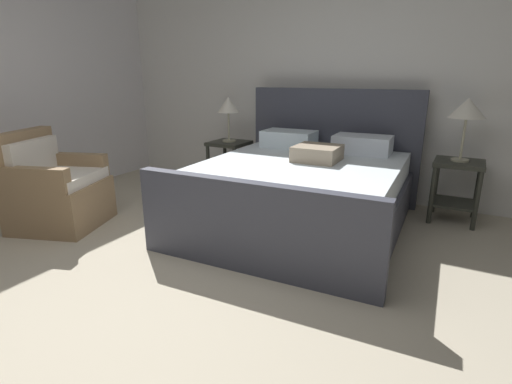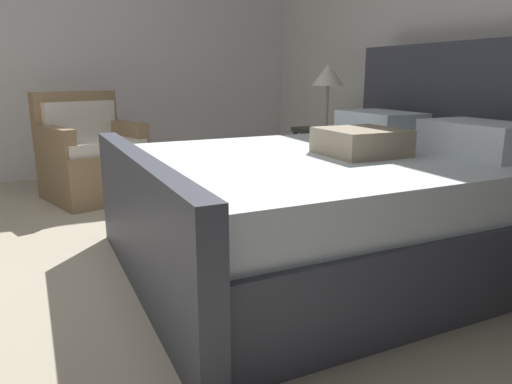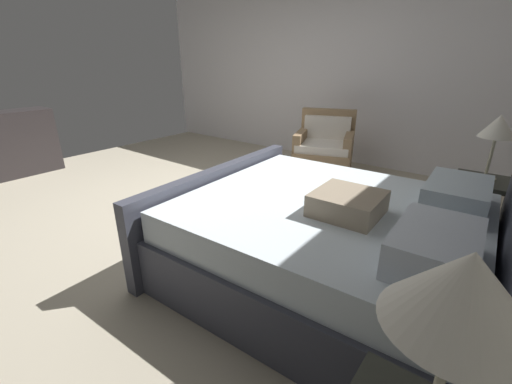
{
  "view_description": "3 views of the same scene",
  "coord_description": "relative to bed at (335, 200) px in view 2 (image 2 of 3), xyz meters",
  "views": [
    {
      "loc": [
        1.6,
        -1.44,
        1.4
      ],
      "look_at": [
        0.18,
        1.19,
        0.5
      ],
      "focal_mm": 27.62,
      "sensor_mm": 36.0,
      "label": 1
    },
    {
      "loc": [
        2.5,
        0.47,
        1.04
      ],
      "look_at": [
        0.28,
        1.43,
        0.44
      ],
      "focal_mm": 33.38,
      "sensor_mm": 36.0,
      "label": 2
    },
    {
      "loc": [
        2.27,
        2.72,
        1.54
      ],
      "look_at": [
        0.4,
        1.28,
        0.6
      ],
      "focal_mm": 23.57,
      "sensor_mm": 36.0,
      "label": 3
    }
  ],
  "objects": [
    {
      "name": "wall_back",
      "position": [
        -0.29,
        1.21,
        0.96
      ],
      "size": [
        5.61,
        0.12,
        2.63
      ],
      "primitive_type": "cube",
      "color": "silver",
      "rests_on": "ground"
    },
    {
      "name": "bed",
      "position": [
        0.0,
        0.0,
        0.0
      ],
      "size": [
        1.97,
        2.2,
        1.24
      ],
      "color": "#3C3E4A",
      "rests_on": "ground"
    },
    {
      "name": "nightstand_left",
      "position": [
        -1.27,
        0.71,
        0.05
      ],
      "size": [
        0.44,
        0.44,
        0.6
      ],
      "color": "#31322A",
      "rests_on": "ground"
    },
    {
      "name": "table_lamp_left",
      "position": [
        -1.27,
        0.71,
        0.67
      ],
      "size": [
        0.26,
        0.26,
        0.53
      ],
      "color": "#B7B293",
      "rests_on": "nightstand_left"
    },
    {
      "name": "armchair",
      "position": [
        -2.05,
        -1.14,
        -0.0
      ],
      "size": [
        0.93,
        0.92,
        0.9
      ],
      "color": "#907351",
      "rests_on": "ground"
    }
  ]
}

